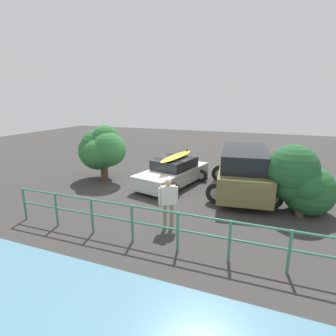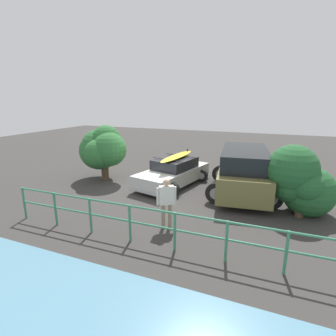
{
  "view_description": "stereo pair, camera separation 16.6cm",
  "coord_description": "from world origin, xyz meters",
  "px_view_note": "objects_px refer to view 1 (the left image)",
  "views": [
    {
      "loc": [
        -4.55,
        10.3,
        3.87
      ],
      "look_at": [
        -0.55,
        -0.01,
        0.95
      ],
      "focal_mm": 28.0,
      "sensor_mm": 36.0,
      "label": 1
    },
    {
      "loc": [
        -4.7,
        10.23,
        3.87
      ],
      "look_at": [
        -0.55,
        -0.01,
        0.95
      ],
      "focal_mm": 28.0,
      "sensor_mm": 36.0,
      "label": 2
    }
  ],
  "objects_px": {
    "suv_car": "(244,171)",
    "person_bystander": "(168,199)",
    "sedan_car": "(173,172)",
    "bush_near_right": "(299,181)",
    "bush_near_left": "(101,149)"
  },
  "relations": [
    {
      "from": "suv_car",
      "to": "person_bystander",
      "type": "height_order",
      "value": "suv_car"
    },
    {
      "from": "sedan_car",
      "to": "suv_car",
      "type": "height_order",
      "value": "suv_car"
    },
    {
      "from": "sedan_car",
      "to": "bush_near_right",
      "type": "xyz_separation_m",
      "value": [
        -5.1,
        1.33,
        0.57
      ]
    },
    {
      "from": "sedan_car",
      "to": "person_bystander",
      "type": "relative_size",
      "value": 2.74
    },
    {
      "from": "person_bystander",
      "to": "bush_near_right",
      "type": "xyz_separation_m",
      "value": [
        -3.78,
        -2.7,
        0.21
      ]
    },
    {
      "from": "bush_near_left",
      "to": "suv_car",
      "type": "bearing_deg",
      "value": -175.69
    },
    {
      "from": "sedan_car",
      "to": "bush_near_right",
      "type": "relative_size",
      "value": 1.73
    },
    {
      "from": "suv_car",
      "to": "bush_near_right",
      "type": "xyz_separation_m",
      "value": [
        -1.97,
        1.31,
        0.17
      ]
    },
    {
      "from": "bush_near_left",
      "to": "bush_near_right",
      "type": "distance_m",
      "value": 8.66
    },
    {
      "from": "suv_car",
      "to": "bush_near_right",
      "type": "relative_size",
      "value": 1.95
    },
    {
      "from": "bush_near_left",
      "to": "bush_near_right",
      "type": "xyz_separation_m",
      "value": [
        -8.61,
        0.81,
        -0.37
      ]
    },
    {
      "from": "suv_car",
      "to": "person_bystander",
      "type": "distance_m",
      "value": 4.4
    },
    {
      "from": "sedan_car",
      "to": "person_bystander",
      "type": "height_order",
      "value": "person_bystander"
    },
    {
      "from": "sedan_car",
      "to": "bush_near_right",
      "type": "bearing_deg",
      "value": 165.38
    },
    {
      "from": "sedan_car",
      "to": "suv_car",
      "type": "xyz_separation_m",
      "value": [
        -3.12,
        0.02,
        0.4
      ]
    }
  ]
}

